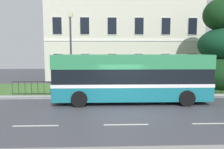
{
  "coord_description": "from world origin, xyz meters",
  "views": [
    {
      "loc": [
        -0.98,
        -11.14,
        3.31
      ],
      "look_at": [
        -0.39,
        4.62,
        1.54
      ],
      "focal_mm": 34.75,
      "sensor_mm": 36.0,
      "label": 1
    }
  ],
  "objects_px": {
    "georgian_townhouse": "(122,20)",
    "single_decker_bus": "(131,77)",
    "evergreen_tree": "(222,55)",
    "street_lamp_post": "(71,46)"
  },
  "relations": [
    {
      "from": "evergreen_tree",
      "to": "street_lamp_post",
      "type": "bearing_deg",
      "value": -172.73
    },
    {
      "from": "evergreen_tree",
      "to": "single_decker_bus",
      "type": "xyz_separation_m",
      "value": [
        -8.41,
        -4.63,
        -1.32
      ]
    },
    {
      "from": "georgian_townhouse",
      "to": "evergreen_tree",
      "type": "height_order",
      "value": "georgian_townhouse"
    },
    {
      "from": "evergreen_tree",
      "to": "street_lamp_post",
      "type": "distance_m",
      "value": 12.79
    },
    {
      "from": "georgian_townhouse",
      "to": "street_lamp_post",
      "type": "height_order",
      "value": "georgian_townhouse"
    },
    {
      "from": "georgian_townhouse",
      "to": "single_decker_bus",
      "type": "relative_size",
      "value": 1.74
    },
    {
      "from": "single_decker_bus",
      "to": "street_lamp_post",
      "type": "xyz_separation_m",
      "value": [
        -4.26,
        3.02,
        2.01
      ]
    },
    {
      "from": "single_decker_bus",
      "to": "street_lamp_post",
      "type": "distance_m",
      "value": 5.59
    },
    {
      "from": "single_decker_bus",
      "to": "street_lamp_post",
      "type": "height_order",
      "value": "street_lamp_post"
    },
    {
      "from": "georgian_townhouse",
      "to": "street_lamp_post",
      "type": "bearing_deg",
      "value": -113.64
    }
  ]
}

